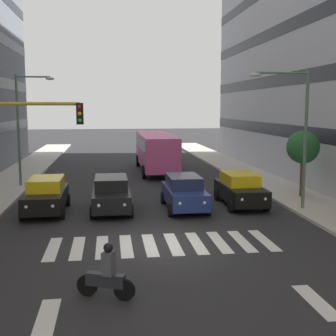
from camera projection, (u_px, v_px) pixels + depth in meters
ground_plane at (162, 244)px, 16.77m from camera, size 180.00×180.00×0.00m
crosswalk_markings at (162, 244)px, 16.77m from camera, size 8.55×2.80×0.01m
lane_arrow_0 at (317, 302)px, 11.83m from camera, size 0.50×2.20×0.01m
lane_arrow_1 at (47, 318)px, 10.90m from camera, size 0.50×2.20×0.01m
car_0 at (240, 189)px, 23.29m from camera, size 2.02×4.44×1.72m
car_1 at (184, 192)px, 22.44m from camera, size 2.02×4.44×1.72m
car_2 at (111, 194)px, 22.02m from camera, size 2.02×4.44×1.72m
car_3 at (46, 195)px, 21.74m from camera, size 2.02×4.44×1.72m
bus_behind_traffic at (156, 148)px, 35.57m from camera, size 2.78×10.50×3.00m
motorcycle_with_rider at (106, 276)px, 11.96m from camera, size 1.60×0.77×1.57m
traffic_light_gantry at (5, 150)px, 15.52m from camera, size 3.94×0.36×5.50m
street_lamp_left at (296, 124)px, 21.49m from camera, size 2.99×0.28×6.80m
street_lamp_right at (24, 119)px, 28.15m from camera, size 2.46×0.28×7.08m
street_tree_1 at (303, 148)px, 24.68m from camera, size 1.84×1.84×3.73m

